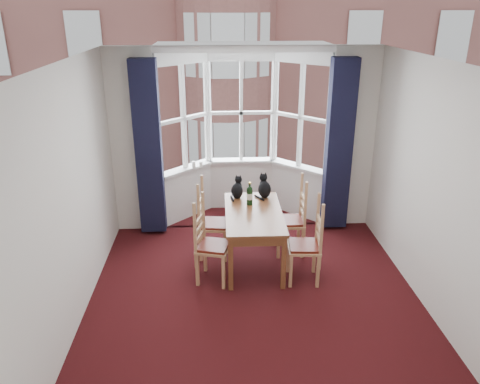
{
  "coord_description": "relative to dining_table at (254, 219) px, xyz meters",
  "views": [
    {
      "loc": [
        -0.45,
        -4.62,
        3.32
      ],
      "look_at": [
        -0.13,
        1.05,
        1.05
      ],
      "focal_mm": 35.0,
      "sensor_mm": 36.0,
      "label": 1
    }
  ],
  "objects": [
    {
      "name": "chair_right_far",
      "position": [
        0.63,
        0.28,
        -0.2
      ],
      "size": [
        0.41,
        0.43,
        0.92
      ],
      "color": "tan",
      "rests_on": "floor"
    },
    {
      "name": "wall_right",
      "position": [
        1.95,
        -1.04,
        0.73
      ],
      "size": [
        0.0,
        4.5,
        4.5
      ],
      "primitive_type": "plane",
      "rotation": [
        1.57,
        0.0,
        -1.57
      ],
      "color": "silver",
      "rests_on": "floor"
    },
    {
      "name": "dining_table",
      "position": [
        0.0,
        0.0,
        0.0
      ],
      "size": [
        0.77,
        1.42,
        0.76
      ],
      "color": "brown",
      "rests_on": "floor"
    },
    {
      "name": "wall_back_pier_left",
      "position": [
        -1.7,
        1.21,
        0.73
      ],
      "size": [
        0.7,
        0.12,
        2.8
      ],
      "primitive_type": "cube",
      "color": "silver",
      "rests_on": "floor"
    },
    {
      "name": "wine_bottle",
      "position": [
        -0.04,
        0.26,
        0.24
      ],
      "size": [
        0.08,
        0.08,
        0.33
      ],
      "color": "black",
      "rests_on": "dining_table"
    },
    {
      "name": "candle_tall",
      "position": [
        -0.84,
        1.56,
        0.26
      ],
      "size": [
        0.06,
        0.06,
        0.11
      ],
      "primitive_type": "cylinder",
      "color": "white",
      "rests_on": "bay_window"
    },
    {
      "name": "floor",
      "position": [
        -0.05,
        -1.04,
        -0.67
      ],
      "size": [
        4.5,
        4.5,
        0.0
      ],
      "primitive_type": "plane",
      "color": "black",
      "rests_on": "ground"
    },
    {
      "name": "cat_right",
      "position": [
        0.2,
        0.53,
        0.23
      ],
      "size": [
        0.21,
        0.28,
        0.35
      ],
      "color": "black",
      "rests_on": "dining_table"
    },
    {
      "name": "wall_back_pier_right",
      "position": [
        1.6,
        1.21,
        0.73
      ],
      "size": [
        0.7,
        0.12,
        2.8
      ],
      "primitive_type": "cube",
      "color": "silver",
      "rests_on": "floor"
    },
    {
      "name": "cat_left",
      "position": [
        -0.19,
        0.52,
        0.22
      ],
      "size": [
        0.23,
        0.27,
        0.33
      ],
      "color": "black",
      "rests_on": "dining_table"
    },
    {
      "name": "ceiling",
      "position": [
        -0.05,
        -1.04,
        2.13
      ],
      "size": [
        4.5,
        4.5,
        0.0
      ],
      "primitive_type": "plane",
      "rotation": [
        3.14,
        0.0,
        0.0
      ],
      "color": "white",
      "rests_on": "floor"
    },
    {
      "name": "street",
      "position": [
        -0.05,
        31.21,
        -6.67
      ],
      "size": [
        80.0,
        80.0,
        0.0
      ],
      "primitive_type": "plane",
      "color": "#333335",
      "rests_on": "ground"
    },
    {
      "name": "wall_left",
      "position": [
        -2.05,
        -1.04,
        0.73
      ],
      "size": [
        0.0,
        4.5,
        4.5
      ],
      "primitive_type": "plane",
      "rotation": [
        1.57,
        0.0,
        1.57
      ],
      "color": "silver",
      "rests_on": "floor"
    },
    {
      "name": "wall_near",
      "position": [
        -0.05,
        -3.29,
        0.73
      ],
      "size": [
        4.0,
        0.0,
        4.0
      ],
      "primitive_type": "plane",
      "rotation": [
        -1.57,
        0.0,
        0.0
      ],
      "color": "silver",
      "rests_on": "floor"
    },
    {
      "name": "curtain_left",
      "position": [
        -1.47,
        1.03,
        0.68
      ],
      "size": [
        0.38,
        0.22,
        2.6
      ],
      "primitive_type": "cube",
      "color": "black",
      "rests_on": "floor"
    },
    {
      "name": "tenement_building",
      "position": [
        -0.05,
        12.97,
        0.93
      ],
      "size": [
        18.4,
        7.8,
        15.2
      ],
      "color": "#96574D",
      "rests_on": "street"
    },
    {
      "name": "chair_left_near",
      "position": [
        -0.63,
        -0.38,
        -0.2
      ],
      "size": [
        0.5,
        0.51,
        0.92
      ],
      "color": "tan",
      "rests_on": "floor"
    },
    {
      "name": "bay_window",
      "position": [
        -0.05,
        1.72,
        0.73
      ],
      "size": [
        2.76,
        0.94,
        2.8
      ],
      "color": "white",
      "rests_on": "floor"
    },
    {
      "name": "chair_right_near",
      "position": [
        0.69,
        -0.47,
        -0.2
      ],
      "size": [
        0.43,
        0.45,
        0.92
      ],
      "color": "tan",
      "rests_on": "floor"
    },
    {
      "name": "chair_left_far",
      "position": [
        -0.62,
        0.26,
        -0.2
      ],
      "size": [
        0.45,
        0.47,
        0.92
      ],
      "color": "tan",
      "rests_on": "floor"
    },
    {
      "name": "candle_short",
      "position": [
        -0.73,
        1.59,
        0.25
      ],
      "size": [
        0.06,
        0.06,
        0.09
      ],
      "primitive_type": "cylinder",
      "color": "white",
      "rests_on": "bay_window"
    },
    {
      "name": "curtain_right",
      "position": [
        1.37,
        1.03,
        0.68
      ],
      "size": [
        0.38,
        0.22,
        2.6
      ],
      "primitive_type": "cube",
      "color": "black",
      "rests_on": "floor"
    }
  ]
}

